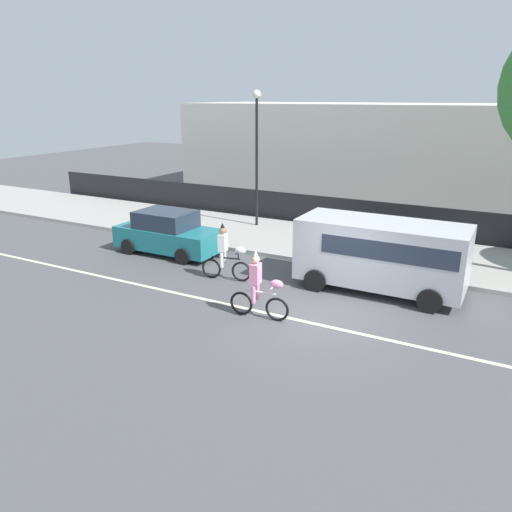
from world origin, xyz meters
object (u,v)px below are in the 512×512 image
Objects in this scene: parked_van_silver at (384,251)px; street_lamp_post at (257,139)px; parked_car_teal at (168,233)px; parade_cyclist_zebra at (226,255)px; parade_cyclist_pink at (259,289)px.

parked_van_silver is 0.85× the size of street_lamp_post.
parked_car_teal is 0.70× the size of street_lamp_post.
parade_cyclist_zebra is 3.14m from parade_cyclist_pink.
parade_cyclist_pink reaches higher than parked_car_teal.
street_lamp_post is (1.18, 4.93, 3.21)m from parked_car_teal.
parked_van_silver is (2.38, 3.56, 0.44)m from parade_cyclist_pink.
parked_car_teal is (-8.21, -0.00, -0.50)m from parked_van_silver.
parade_cyclist_zebra reaches higher than parked_car_teal.
parade_cyclist_pink is 10.17m from street_lamp_post.
street_lamp_post reaches higher than parade_cyclist_zebra.
parked_van_silver is at bearing 17.17° from parade_cyclist_zebra.
street_lamp_post is (-4.65, 8.48, 3.15)m from parade_cyclist_pink.
parade_cyclist_pink is at bearing -123.75° from parked_van_silver.
parade_cyclist_pink is 4.30m from parked_van_silver.
parade_cyclist_zebra is 3.79m from parked_car_teal.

